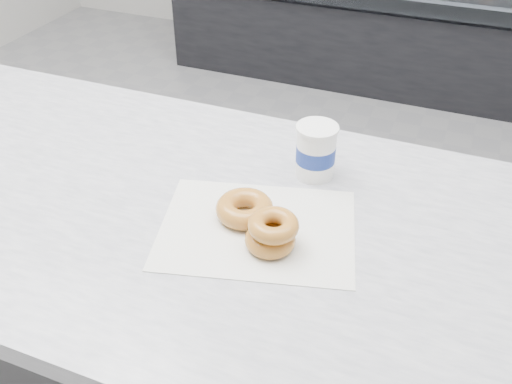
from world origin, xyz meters
TOP-DOWN VIEW (x-y plane):
  - ground at (0.00, 0.00)m, footprint 5.00×5.00m
  - counter at (0.00, -0.60)m, footprint 3.06×0.76m
  - wax_paper at (0.31, -0.61)m, footprint 0.39×0.34m
  - donut_single at (0.28, -0.59)m, footprint 0.13×0.13m
  - donut_stack at (0.35, -0.65)m, footprint 0.10×0.10m
  - coffee_cup at (0.35, -0.41)m, footprint 0.09×0.09m

SIDE VIEW (x-z plane):
  - ground at x=0.00m, z-range 0.00..0.00m
  - counter at x=0.00m, z-range 0.00..0.90m
  - wax_paper at x=0.31m, z-range 0.90..0.90m
  - donut_single at x=0.28m, z-range 0.90..0.94m
  - donut_stack at x=0.35m, z-range 0.90..0.96m
  - coffee_cup at x=0.35m, z-range 0.90..1.01m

